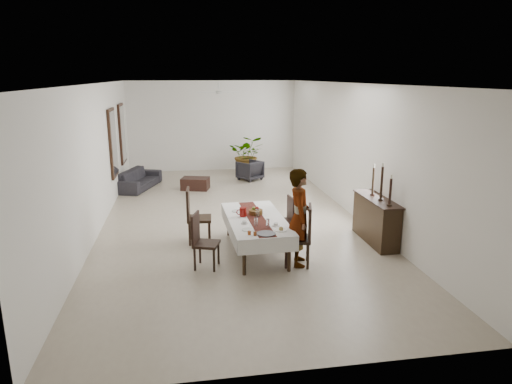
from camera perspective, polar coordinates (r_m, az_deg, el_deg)
The scene contains 86 objects.
floor at distance 11.12m, azimuth -3.08°, elevation -3.31°, with size 6.00×12.00×0.00m, color #BCAE95.
ceiling at distance 10.60m, azimuth -3.31°, elevation 13.41°, with size 6.00×12.00×0.02m, color white.
wall_back at distance 16.67m, azimuth -5.47°, elevation 8.20°, with size 6.00×0.02×3.20m, color white.
wall_front at distance 5.00m, azimuth 4.40°, elevation -6.46°, with size 6.00×0.02×3.20m, color white.
wall_left at distance 10.85m, azimuth -19.19°, elevation 4.16°, with size 0.02×12.00×3.20m, color white.
wall_right at distance 11.46m, azimuth 11.96°, elevation 5.16°, with size 0.02×12.00×3.20m, color white.
dining_table_top at distance 8.86m, azimuth -0.04°, elevation -3.45°, with size 0.91×2.19×0.05m, color black.
table_leg_fl at distance 7.96m, azimuth -1.48°, elevation -8.21°, with size 0.06×0.06×0.64m, color black.
table_leg_fr at distance 8.11m, azimuth 4.17°, elevation -7.79°, with size 0.06×0.06×0.64m, color black.
table_leg_bl at distance 9.89m, azimuth -3.46°, elevation -3.65°, with size 0.06×0.06×0.64m, color black.
table_leg_br at distance 10.02m, azimuth 1.10°, elevation -3.39°, with size 0.06×0.06×0.64m, color black.
tablecloth_top at distance 8.86m, azimuth -0.04°, elevation -3.28°, with size 1.08×2.35×0.01m, color white.
tablecloth_drape_left at distance 8.82m, azimuth -3.45°, elevation -4.29°, with size 0.01×2.35×0.27m, color silver.
tablecloth_drape_right at distance 9.01m, azimuth 3.31°, elevation -3.88°, with size 0.01×2.35×0.27m, color white.
tablecloth_drape_near at distance 7.82m, azimuth 1.59°, elevation -6.76°, with size 1.08×0.01×0.27m, color white.
tablecloth_drape_far at distance 10.00m, azimuth -1.30°, elevation -2.00°, with size 1.08×0.01×0.27m, color silver.
table_runner at distance 8.85m, azimuth -0.04°, elevation -3.23°, with size 0.32×2.28×0.00m, color maroon.
red_pitcher at distance 8.92m, azimuth -1.64°, elevation -2.51°, with size 0.14×0.14×0.18m, color maroon.
pitcher_handle at distance 8.91m, azimuth -2.14°, elevation -2.53°, with size 0.11×0.11×0.02m, color maroon.
wine_glass_near at distance 8.30m, azimuth 1.48°, elevation -3.91°, with size 0.06×0.06×0.16m, color white.
wine_glass_mid at distance 8.35m, azimuth -0.01°, elevation -3.80°, with size 0.06×0.06×0.16m, color silver.
wine_glass_far at distance 8.88m, azimuth 0.20°, elevation -2.66°, with size 0.06×0.06×0.16m, color white.
teacup_right at distance 8.39m, azimuth 2.51°, elevation -4.07°, with size 0.08×0.08×0.05m, color silver.
saucer_right at distance 8.40m, azimuth 2.50°, elevation -4.21°, with size 0.14×0.14×0.01m, color white.
teacup_left at distance 8.50m, azimuth -1.45°, elevation -3.81°, with size 0.08×0.08×0.05m, color silver.
saucer_left at distance 8.51m, azimuth -1.45°, elevation -3.95°, with size 0.14×0.14×0.01m, color silver.
plate_near_right at distance 8.15m, azimuth 3.14°, elevation -4.79°, with size 0.22×0.22×0.01m, color white.
bread_near_right at distance 8.15m, azimuth 3.14°, elevation -4.62°, with size 0.08×0.08×0.08m, color tan.
plate_near_left at distance 8.17m, azimuth -1.03°, elevation -4.73°, with size 0.22×0.22×0.01m, color white.
plate_far_left at distance 9.28m, azimuth -2.39°, elevation -2.38°, with size 0.22×0.22×0.01m, color silver.
serving_tray at distance 7.96m, azimuth 1.26°, elevation -5.23°, with size 0.33×0.33×0.02m, color #3A3A3F.
jam_jar_a at distance 7.89m, azimuth -0.13°, elevation -5.22°, with size 0.06×0.06×0.07m, color brown.
jam_jar_b at distance 7.93m, azimuth -0.85°, elevation -5.13°, with size 0.06×0.06×0.07m, color #964115.
fruit_basket at distance 9.06m, azimuth -0.02°, elevation -2.52°, with size 0.27×0.27×0.09m, color brown.
fruit_red at distance 9.07m, azimuth 0.12°, elevation -2.07°, with size 0.08×0.08×0.08m, color maroon.
fruit_green at distance 9.06m, azimuth -0.28°, elevation -2.07°, with size 0.07×0.07×0.07m, color olive.
chair_right_near_seat at distance 8.34m, azimuth 5.18°, elevation -5.86°, with size 0.48×0.48×0.05m, color black.
chair_right_near_leg_fl at distance 8.26m, azimuth 6.50°, elevation -8.06°, with size 0.05×0.05×0.47m, color black.
chair_right_near_leg_fr at distance 8.62m, azimuth 6.45°, elevation -7.08°, with size 0.05×0.05×0.47m, color black.
chair_right_near_leg_bl at distance 8.26m, azimuth 3.78°, elevation -8.00°, with size 0.05×0.05×0.47m, color black.
chair_right_near_leg_br at distance 8.62m, azimuth 3.84°, elevation -7.02°, with size 0.05×0.05×0.47m, color black.
chair_right_near_back at distance 8.24m, azimuth 6.74°, elevation -3.77°, with size 0.48×0.04×0.61m, color black.
chair_right_far_seat at distance 9.55m, azimuth 3.29°, elevation -3.71°, with size 0.40×0.40×0.05m, color black.
chair_right_far_leg_fl at distance 9.52m, azimuth 4.51°, elevation -5.18°, with size 0.04×0.04×0.39m, color black.
chair_right_far_leg_fr at distance 9.81m, azimuth 3.89°, elevation -4.56°, with size 0.04×0.04×0.39m, color black.
chair_right_far_leg_bl at distance 9.42m, azimuth 2.63°, elevation -5.35°, with size 0.04×0.04×0.39m, color black.
chair_right_far_leg_br at distance 9.72m, azimuth 2.07°, elevation -4.73°, with size 0.04×0.04×0.39m, color black.
chair_right_far_back at distance 9.52m, azimuth 4.36°, elevation -2.07°, with size 0.40×0.04×0.51m, color black.
chair_left_near_seat at distance 8.26m, azimuth -6.21°, elevation -6.48°, with size 0.43×0.43×0.05m, color black.
chair_left_near_leg_fl at distance 8.54m, azimuth -7.02°, elevation -7.47°, with size 0.04×0.04×0.42m, color black.
chair_left_near_leg_fr at distance 8.23m, azimuth -7.66°, elevation -8.36°, with size 0.04×0.04×0.42m, color black.
chair_left_near_leg_bl at distance 8.46m, azimuth -4.71°, elevation -7.64°, with size 0.04×0.04×0.42m, color black.
chair_left_near_leg_br at distance 8.15m, azimuth -5.27°, elevation -8.54°, with size 0.04×0.04×0.42m, color black.
chair_left_near_back at distance 8.21m, azimuth -7.58°, elevation -4.49°, with size 0.43×0.04×0.54m, color black.
chair_left_far_seat at distance 9.49m, azimuth -7.09°, elevation -3.33°, with size 0.49×0.49×0.06m, color black.
chair_left_far_leg_fl at distance 9.77m, azimuth -8.18°, elevation -4.50°, with size 0.05×0.05×0.48m, color black.
chair_left_far_leg_fr at distance 9.39m, azimuth -8.29°, elevation -5.28°, with size 0.05×0.05×0.48m, color black.
chair_left_far_leg_bl at distance 9.75m, azimuth -5.84°, elevation -4.45°, with size 0.05×0.05×0.48m, color black.
chair_left_far_leg_br at distance 9.38m, azimuth -5.86°, elevation -5.23°, with size 0.05×0.05×0.48m, color black.
chair_left_far_back at distance 9.40m, azimuth -8.50°, elevation -1.43°, with size 0.49×0.04×0.62m, color black.
woman at distance 8.26m, azimuth 5.48°, elevation -3.18°, with size 0.65×0.43×1.79m, color gray.
sideboard_body at distance 9.78m, azimuth 14.74°, elevation -3.49°, with size 0.40×1.51×0.91m, color black.
sideboard_top at distance 9.65m, azimuth 14.92°, elevation -0.84°, with size 0.44×1.57×0.03m, color black.
candlestick_near_base at distance 9.16m, azimuth 16.33°, elevation -1.56°, with size 0.10×0.10×0.03m, color black.
candlestick_near_shaft at distance 9.09m, azimuth 16.45°, elevation 0.06°, with size 0.05×0.05×0.50m, color black.
candlestick_near_candle at distance 9.03m, azimuth 16.58°, elevation 1.86°, with size 0.04×0.04×0.08m, color beige.
candlestick_mid_base at distance 9.51m, azimuth 15.30°, elevation -0.90°, with size 0.10×0.10×0.03m, color black.
candlestick_mid_shaft at distance 9.43m, azimuth 15.43°, elevation 1.11°, with size 0.05×0.05×0.66m, color black.
candlestick_mid_candle at distance 9.35m, azimuth 15.58°, elevation 3.30°, with size 0.04×0.04×0.08m, color beige.
candlestick_far_base at distance 9.86m, azimuth 14.34°, elevation -0.30°, with size 0.10×0.10×0.03m, color black.
candlestick_far_shaft at distance 9.80m, azimuth 14.44°, elevation 1.36°, with size 0.05×0.05×0.55m, color black.
candlestick_far_candle at distance 9.73m, azimuth 14.56°, elevation 3.18°, with size 0.04×0.04×0.08m, color silver.
sofa at distance 14.46m, azimuth -14.45°, elevation 1.57°, with size 1.93×0.76×0.56m, color #2B292E.
armchair at distance 15.11m, azimuth -0.78°, elevation 2.72°, with size 0.69×0.71×0.64m, color #262429.
coffee_table at distance 13.99m, azimuth -7.59°, elevation 1.05°, with size 0.81×0.54×0.36m, color black.
potted_plant at distance 16.06m, azimuth -1.08°, elevation 4.71°, with size 1.22×1.06×1.35m, color #3A5F26.
mirror_frame_near at distance 12.99m, azimuth -17.45°, elevation 5.87°, with size 0.06×1.05×1.85m, color black.
mirror_glass_near at distance 12.98m, azimuth -17.30°, elevation 5.88°, with size 0.01×0.90×1.70m, color white.
mirror_frame_far at distance 15.05m, azimuth -16.39°, elevation 7.03°, with size 0.06×1.05×1.85m, color black.
mirror_glass_far at distance 15.05m, azimuth -16.26°, elevation 7.04°, with size 0.01×0.90×1.70m, color silver.
fan_rod at distance 13.59m, azimuth -4.70°, elevation 13.17°, with size 0.04×0.04×0.20m, color white.
fan_hub at distance 13.59m, azimuth -4.68°, elevation 12.33°, with size 0.16×0.16×0.08m, color beige.
fan_blade_n at distance 13.94m, azimuth -4.81°, elevation 12.38°, with size 0.10×0.55×0.01m, color silver.
fan_blade_s at distance 13.24m, azimuth -4.55°, elevation 12.28°, with size 0.10×0.55×0.01m, color silver.
fan_blade_e at distance 13.62m, azimuth -3.18°, elevation 12.36°, with size 0.55×0.10×0.01m, color white.
fan_blade_w at distance 13.57m, azimuth -6.19°, elevation 12.29°, with size 0.55×0.10×0.01m, color silver.
Camera 1 is at (-1.13, -10.53, 3.38)m, focal length 32.00 mm.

